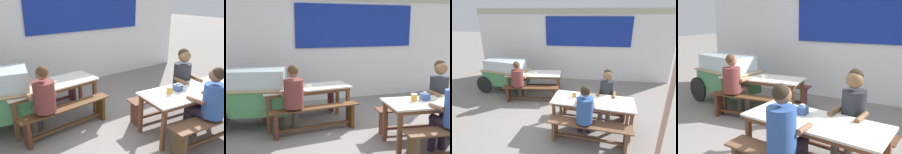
# 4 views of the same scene
# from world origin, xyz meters

# --- Properties ---
(ground_plane) EXTENTS (40.00, 40.00, 0.00)m
(ground_plane) POSITION_xyz_m (0.00, 0.00, 0.00)
(ground_plane) COLOR gray
(backdrop_wall) EXTENTS (7.38, 0.23, 2.70)m
(backdrop_wall) POSITION_xyz_m (0.02, 2.83, 1.43)
(backdrop_wall) COLOR white
(backdrop_wall) RESTS_ON ground_plane
(dining_table_far) EXTENTS (1.74, 0.80, 0.73)m
(dining_table_far) POSITION_xyz_m (-1.06, 1.19, 0.65)
(dining_table_far) COLOR white
(dining_table_far) RESTS_ON ground_plane
(dining_table_near) EXTENTS (1.84, 0.90, 0.73)m
(dining_table_near) POSITION_xyz_m (0.76, -0.43, 0.65)
(dining_table_near) COLOR silver
(dining_table_near) RESTS_ON ground_plane
(bench_far_back) EXTENTS (1.70, 0.43, 0.47)m
(bench_far_back) POSITION_xyz_m (-1.10, 1.72, 0.31)
(bench_far_back) COLOR brown
(bench_far_back) RESTS_ON ground_plane
(bench_far_front) EXTENTS (1.65, 0.39, 0.47)m
(bench_far_front) POSITION_xyz_m (-1.01, 0.66, 0.30)
(bench_far_front) COLOR #54341B
(bench_far_front) RESTS_ON ground_plane
(bench_near_back) EXTENTS (1.74, 0.51, 0.47)m
(bench_near_back) POSITION_xyz_m (0.82, 0.09, 0.30)
(bench_near_back) COLOR brown
(bench_near_back) RESTS_ON ground_plane
(food_cart) EXTENTS (1.91, 1.11, 1.09)m
(food_cart) POSITION_xyz_m (-2.08, 1.32, 0.65)
(food_cart) COLOR #498E55
(food_cart) RESTS_ON ground_plane
(person_left_back_turned) EXTENTS (0.46, 0.57, 1.25)m
(person_left_back_turned) POSITION_xyz_m (-1.38, 0.70, 0.71)
(person_left_back_turned) COLOR #6B5F50
(person_left_back_turned) RESTS_ON ground_plane
(person_right_near_table) EXTENTS (0.47, 0.54, 1.29)m
(person_right_near_table) POSITION_xyz_m (1.09, -0.00, 0.75)
(person_right_near_table) COLOR #645C58
(person_right_near_table) RESTS_ON ground_plane
(tissue_box) EXTENTS (0.12, 0.13, 0.13)m
(tissue_box) POSITION_xyz_m (0.55, -0.32, 0.78)
(tissue_box) COLOR #385294
(tissue_box) RESTS_ON dining_table_near
(condiment_jar) EXTENTS (0.10, 0.10, 0.12)m
(condiment_jar) POSITION_xyz_m (0.34, -0.32, 0.78)
(condiment_jar) COLOR gold
(condiment_jar) RESTS_ON dining_table_near
(soup_bowl) EXTENTS (0.17, 0.17, 0.04)m
(soup_bowl) POSITION_xyz_m (-1.00, 1.22, 0.75)
(soup_bowl) COLOR silver
(soup_bowl) RESTS_ON dining_table_far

